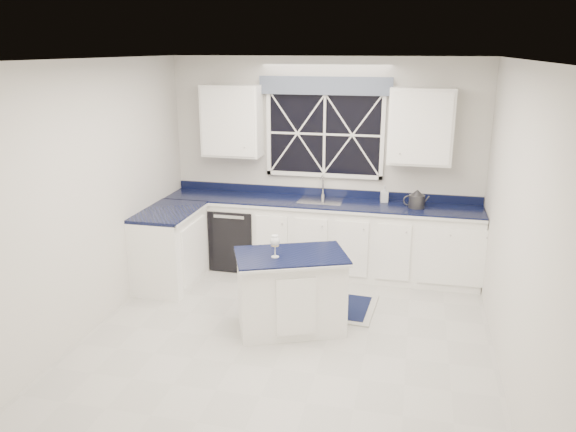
% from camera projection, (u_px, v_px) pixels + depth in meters
% --- Properties ---
extents(ground, '(4.50, 4.50, 0.00)m').
position_uv_depth(ground, '(284.00, 345.00, 5.51)').
color(ground, '#A5A5A0').
rests_on(ground, ground).
extents(back_wall, '(4.00, 0.10, 2.70)m').
position_uv_depth(back_wall, '(324.00, 165.00, 7.22)').
color(back_wall, beige).
rests_on(back_wall, ground).
extents(base_cabinets, '(3.99, 1.60, 0.90)m').
position_uv_depth(base_cabinets, '(291.00, 240.00, 7.12)').
color(base_cabinets, white).
rests_on(base_cabinets, ground).
extents(countertop, '(3.98, 0.64, 0.04)m').
position_uv_depth(countertop, '(320.00, 203.00, 7.06)').
color(countertop, black).
rests_on(countertop, base_cabinets).
extents(dishwasher, '(0.60, 0.58, 0.82)m').
position_uv_depth(dishwasher, '(238.00, 235.00, 7.45)').
color(dishwasher, black).
rests_on(dishwasher, ground).
extents(window, '(1.65, 0.09, 1.26)m').
position_uv_depth(window, '(325.00, 128.00, 7.04)').
color(window, black).
rests_on(window, ground).
extents(upper_cabinets, '(3.10, 0.34, 0.90)m').
position_uv_depth(upper_cabinets, '(323.00, 124.00, 6.90)').
color(upper_cabinets, white).
rests_on(upper_cabinets, ground).
extents(faucet, '(0.05, 0.20, 0.30)m').
position_uv_depth(faucet, '(323.00, 186.00, 7.19)').
color(faucet, '#B5B5B7').
rests_on(faucet, countertop).
extents(island, '(1.26, 1.03, 0.82)m').
position_uv_depth(island, '(291.00, 292.00, 5.72)').
color(island, white).
rests_on(island, ground).
extents(rug, '(1.34, 0.87, 0.02)m').
position_uv_depth(rug, '(317.00, 303.00, 6.37)').
color(rug, '#A6A6A2').
rests_on(rug, ground).
extents(kettle, '(0.32, 0.22, 0.22)m').
position_uv_depth(kettle, '(417.00, 199.00, 6.75)').
color(kettle, '#303033').
rests_on(kettle, countertop).
extents(wine_glass, '(0.10, 0.10, 0.23)m').
position_uv_depth(wine_glass, '(275.00, 242.00, 5.48)').
color(wine_glass, silver).
rests_on(wine_glass, island).
extents(soap_bottle, '(0.11, 0.11, 0.20)m').
position_uv_depth(soap_bottle, '(384.00, 194.00, 7.00)').
color(soap_bottle, silver).
rests_on(soap_bottle, countertop).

